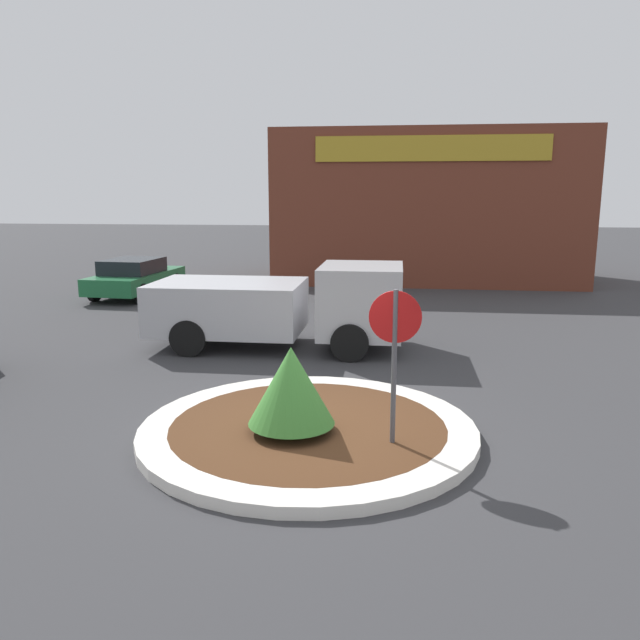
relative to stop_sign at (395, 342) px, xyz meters
The scene contains 7 objects.
ground_plane 2.07m from the stop_sign, 157.88° to the left, with size 120.00×120.00×0.00m, color #38383A.
traffic_island 2.00m from the stop_sign, 157.88° to the left, with size 4.95×4.95×0.17m.
stop_sign is the anchor object (origin of this frame).
island_shrub 1.62m from the stop_sign, behind, with size 1.24×1.24×1.24m.
utility_truck 6.35m from the stop_sign, 114.26° to the left, with size 5.70×2.40×1.93m.
storefront_building 18.32m from the stop_sign, 86.57° to the left, with size 11.90×6.07×5.88m.
parked_sedan_green 15.23m from the stop_sign, 126.13° to the left, with size 2.09×4.34×1.31m.
Camera 1 is at (1.26, -8.59, 3.51)m, focal length 35.00 mm.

